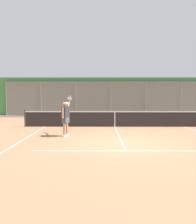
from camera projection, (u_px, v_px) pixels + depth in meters
The scene contains 6 objects.
ground_plane at pixel (122, 143), 9.23m from camera, with size 60.00×60.00×0.00m, color #B27551.
court_line_markings at pixel (127, 153), 7.62m from camera, with size 8.79×10.54×0.01m.
fence_backdrop at pixel (110, 97), 19.62m from camera, with size 21.13×1.37×3.45m.
tennis_net at pixel (115, 119), 13.67m from camera, with size 11.29×0.09×1.07m.
tennis_player at pixel (66, 116), 10.60m from camera, with size 0.41×1.40×1.95m.
tennis_ball_near_net at pixel (150, 134), 11.06m from camera, with size 0.07×0.07×0.07m, color #CCDB33.
Camera 1 is at (0.95, 9.10, 2.07)m, focal length 35.30 mm.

